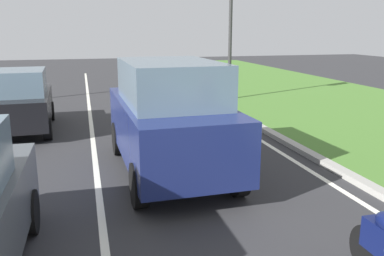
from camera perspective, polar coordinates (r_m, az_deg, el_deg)
ground_plane at (r=12.45m, az=-10.59°, el=0.07°), size 60.00×60.00×0.00m
lane_line_center at (r=12.42m, az=-13.81°, el=-0.12°), size 0.12×32.00×0.01m
lane_line_right_edge at (r=13.19m, az=5.19°, el=1.02°), size 0.12×32.00×0.01m
grass_verge_right at (r=15.53m, az=22.45°, el=2.06°), size 9.00×48.00×0.06m
curb_right at (r=13.35m, az=7.21°, el=1.38°), size 0.24×48.00×0.12m
car_suv_ahead at (r=8.15m, az=-3.19°, el=1.55°), size 2.06×4.54×2.28m
car_hatchback_far at (r=12.60m, az=-22.92°, el=3.48°), size 1.84×3.76×1.78m
traffic_light_near_right at (r=16.68m, az=5.56°, el=16.07°), size 0.32×0.50×5.26m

